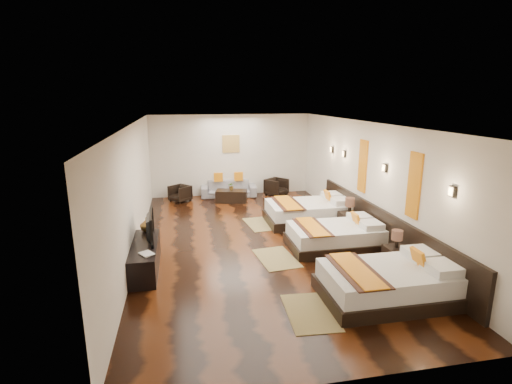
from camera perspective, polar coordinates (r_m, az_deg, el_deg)
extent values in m
cube|color=black|center=(9.29, 0.25, -7.42)|extent=(5.50, 9.50, 0.01)
cube|color=white|center=(8.67, 0.27, 10.08)|extent=(5.50, 9.50, 0.01)
cube|color=silver|center=(13.49, -3.71, 5.46)|extent=(5.50, 0.01, 2.80)
cube|color=silver|center=(8.78, -17.63, 0.21)|extent=(0.01, 9.50, 2.80)
cube|color=silver|center=(9.78, 16.27, 1.67)|extent=(0.01, 9.50, 2.80)
cube|color=black|center=(9.33, 17.88, -5.09)|extent=(0.08, 6.60, 0.90)
cube|color=black|center=(7.21, 18.82, -13.82)|extent=(2.26, 1.40, 0.24)
cube|color=white|center=(7.08, 19.00, -11.81)|extent=(2.15, 1.29, 0.32)
cube|color=orange|center=(7.24, 22.93, -9.08)|extent=(0.17, 0.34, 0.35)
cube|color=#38190F|center=(6.75, 14.67, -11.19)|extent=(0.59, 1.42, 0.02)
cube|color=orange|center=(6.74, 14.68, -11.07)|extent=(0.41, 1.42, 0.02)
cube|color=black|center=(9.12, 11.52, -7.38)|extent=(2.11, 1.30, 0.22)
cube|color=white|center=(9.03, 11.60, -5.84)|extent=(2.01, 1.20, 0.30)
cube|color=orange|center=(9.15, 14.59, -3.97)|extent=(0.16, 0.32, 0.32)
cube|color=#38190F|center=(8.79, 8.31, -5.15)|extent=(0.55, 1.32, 0.02)
cube|color=orange|center=(8.78, 8.31, -5.06)|extent=(0.38, 1.32, 0.02)
cube|color=black|center=(10.76, 7.76, -3.84)|extent=(2.31, 1.43, 0.24)
cube|color=white|center=(10.68, 7.81, -2.38)|extent=(2.20, 1.32, 0.33)
cube|color=orange|center=(10.79, 10.63, -0.69)|extent=(0.17, 0.35, 0.35)
cube|color=#38190F|center=(10.45, 4.70, -1.65)|extent=(0.60, 1.45, 0.02)
cube|color=orange|center=(10.45, 4.70, -1.56)|extent=(0.42, 1.45, 0.02)
cube|color=black|center=(8.37, 19.88, -9.10)|extent=(0.41, 0.41, 0.45)
cylinder|color=black|center=(8.26, 20.06, -7.07)|extent=(0.07, 0.07, 0.18)
cylinder|color=#3F2619|center=(8.20, 20.16, -6.00)|extent=(0.22, 0.22, 0.20)
cube|color=black|center=(10.20, 13.56, -4.35)|extent=(0.45, 0.45, 0.50)
cylinder|color=black|center=(10.10, 13.67, -2.45)|extent=(0.08, 0.08, 0.20)
cylinder|color=#3F2619|center=(10.05, 13.73, -1.47)|extent=(0.24, 0.24, 0.22)
cube|color=olive|center=(6.56, 8.00, -17.19)|extent=(0.82, 1.24, 0.01)
cube|color=olive|center=(8.42, 3.03, -9.74)|extent=(0.88, 1.28, 0.01)
cube|color=olive|center=(10.55, 0.78, -4.74)|extent=(0.89, 1.28, 0.01)
cube|color=black|center=(8.09, -16.07, -9.22)|extent=(0.50, 1.80, 0.55)
imported|color=black|center=(8.08, -15.87, -5.00)|extent=(0.18, 1.00, 0.57)
imported|color=black|center=(7.43, -16.59, -8.98)|extent=(0.33, 0.35, 0.03)
imported|color=brown|center=(8.68, -15.84, -4.61)|extent=(0.35, 0.35, 0.30)
imported|color=gray|center=(13.39, -4.06, 0.49)|extent=(1.93, 0.87, 0.55)
imported|color=black|center=(12.98, -11.18, -0.20)|extent=(0.83, 0.83, 0.54)
imported|color=black|center=(13.51, 3.05, 0.74)|extent=(0.92, 0.92, 0.60)
cube|color=black|center=(12.70, -3.65, -0.61)|extent=(1.09, 0.73, 0.40)
imported|color=#305D1F|center=(12.66, -3.64, 0.90)|extent=(0.24, 0.21, 0.27)
cube|color=#D86014|center=(8.11, 22.35, 0.89)|extent=(0.04, 0.40, 1.30)
cube|color=#D86014|center=(9.98, 15.51, 3.72)|extent=(0.04, 0.40, 1.30)
cube|color=black|center=(7.20, 27.05, 0.09)|extent=(0.06, 0.12, 0.18)
cube|color=#FFD18C|center=(7.18, 26.86, 0.08)|extent=(0.02, 0.10, 0.14)
cube|color=black|center=(8.99, 18.54, 3.39)|extent=(0.06, 0.12, 0.18)
cube|color=#FFD18C|center=(8.98, 18.37, 3.39)|extent=(0.02, 0.10, 0.14)
cube|color=black|center=(10.93, 12.92, 5.52)|extent=(0.06, 0.12, 0.18)
cube|color=#FFD18C|center=(10.92, 12.77, 5.52)|extent=(0.02, 0.10, 0.14)
cube|color=black|center=(11.75, 11.15, 6.18)|extent=(0.06, 0.12, 0.18)
cube|color=#FFD18C|center=(11.74, 11.02, 6.18)|extent=(0.02, 0.10, 0.14)
cube|color=#AD873F|center=(13.42, -3.73, 7.13)|extent=(0.60, 0.04, 0.60)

